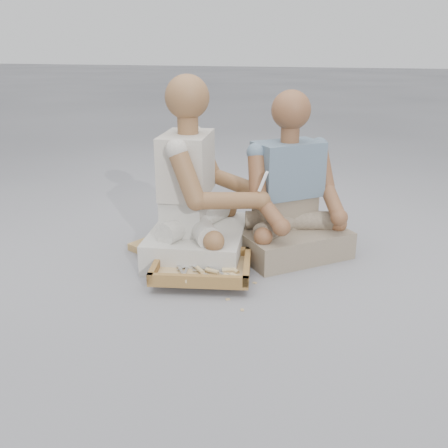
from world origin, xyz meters
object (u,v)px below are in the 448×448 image
(tool_tray, at_px, (202,268))
(craftsman, at_px, (197,199))
(carved_panel, at_px, (191,250))
(companion, at_px, (290,202))

(tool_tray, relative_size, craftsman, 0.57)
(carved_panel, distance_m, tool_tray, 0.35)
(craftsman, bearing_deg, carved_panel, -121.92)
(tool_tray, height_order, companion, companion)
(carved_panel, distance_m, craftsman, 0.33)
(tool_tray, bearing_deg, carved_panel, 121.45)
(carved_panel, xyz_separation_m, craftsman, (0.05, -0.02, 0.32))
(companion, bearing_deg, carved_panel, -23.06)
(carved_panel, height_order, craftsman, craftsman)
(tool_tray, xyz_separation_m, craftsman, (-0.14, 0.28, 0.28))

